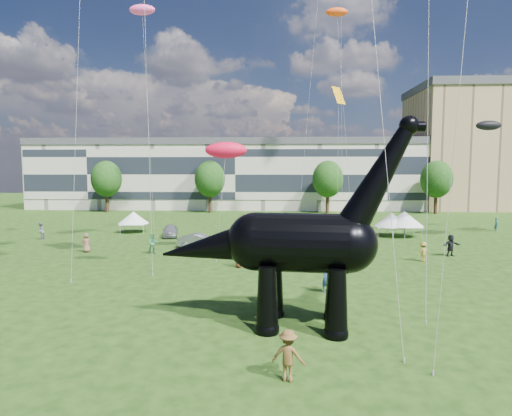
{
  "coord_description": "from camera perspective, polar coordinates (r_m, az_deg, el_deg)",
  "views": [
    {
      "loc": [
        -0.65,
        -19.58,
        7.55
      ],
      "look_at": [
        -1.97,
        8.0,
        5.0
      ],
      "focal_mm": 30.0,
      "sensor_mm": 36.0,
      "label": 1
    }
  ],
  "objects": [
    {
      "name": "ground",
      "position": [
        20.99,
        4.5,
        -15.81
      ],
      "size": [
        220.0,
        220.0,
        0.0
      ],
      "primitive_type": "plane",
      "color": "#16330C",
      "rests_on": "ground"
    },
    {
      "name": "car_dark",
      "position": [
        44.96,
        7.58,
        -3.57
      ],
      "size": [
        2.99,
        4.97,
        1.35
      ],
      "primitive_type": "imported",
      "rotation": [
        0.0,
        0.0,
        -0.25
      ],
      "color": "#595960",
      "rests_on": "ground"
    },
    {
      "name": "gazebo_near",
      "position": [
        49.97,
        17.64,
        -1.54
      ],
      "size": [
        4.62,
        4.62,
        2.62
      ],
      "rotation": [
        0.0,
        0.0,
        -0.27
      ],
      "color": "silver",
      "rests_on": "ground"
    },
    {
      "name": "car_silver",
      "position": [
        48.5,
        -11.36,
        -2.98
      ],
      "size": [
        2.33,
        4.2,
        1.35
      ],
      "primitive_type": "imported",
      "rotation": [
        0.0,
        0.0,
        0.19
      ],
      "color": "#B6B5BA",
      "rests_on": "ground"
    },
    {
      "name": "car_grey",
      "position": [
        41.15,
        -7.5,
        -4.39
      ],
      "size": [
        4.28,
        2.05,
        1.35
      ],
      "primitive_type": "imported",
      "rotation": [
        0.0,
        0.0,
        1.42
      ],
      "color": "slate",
      "rests_on": "ground"
    },
    {
      "name": "gazebo_left",
      "position": [
        52.64,
        -16.02,
        -1.26
      ],
      "size": [
        4.05,
        4.05,
        2.49
      ],
      "rotation": [
        0.0,
        0.0,
        0.15
      ],
      "color": "white",
      "rests_on": "ground"
    },
    {
      "name": "visitors",
      "position": [
        35.63,
        1.6,
        -5.48
      ],
      "size": [
        52.24,
        39.67,
        1.89
      ],
      "color": "#983826",
      "rests_on": "ground"
    },
    {
      "name": "tree_mid_right",
      "position": [
        73.11,
        9.55,
        4.21
      ],
      "size": [
        5.2,
        5.2,
        9.44
      ],
      "color": "#382314",
      "rests_on": "ground"
    },
    {
      "name": "kites",
      "position": [
        37.29,
        -4.43,
        23.33
      ],
      "size": [
        61.54,
        45.05,
        29.41
      ],
      "color": "#E8420F",
      "rests_on": "ground"
    },
    {
      "name": "tree_far_left",
      "position": [
        78.3,
        -19.33,
        4.05
      ],
      "size": [
        5.2,
        5.2,
        9.44
      ],
      "color": "#382314",
      "rests_on": "ground"
    },
    {
      "name": "car_white",
      "position": [
        42.62,
        5.01,
        -3.99
      ],
      "size": [
        5.52,
        3.57,
        1.42
      ],
      "primitive_type": "imported",
      "rotation": [
        0.0,
        0.0,
        1.31
      ],
      "color": "white",
      "rests_on": "ground"
    },
    {
      "name": "gazebo_far",
      "position": [
        50.11,
        19.16,
        -1.38
      ],
      "size": [
        4.24,
        4.24,
        2.85
      ],
      "rotation": [
        0.0,
        0.0,
        -0.04
      ],
      "color": "silver",
      "rests_on": "ground"
    },
    {
      "name": "tree_mid_left",
      "position": [
        73.47,
        -6.17,
        4.26
      ],
      "size": [
        5.2,
        5.2,
        9.44
      ],
      "color": "#382314",
      "rests_on": "ground"
    },
    {
      "name": "tree_far_right",
      "position": [
        77.33,
        22.95,
        3.92
      ],
      "size": [
        5.2,
        5.2,
        9.44
      ],
      "color": "#382314",
      "rests_on": "ground"
    },
    {
      "name": "dinosaur_sculpture",
      "position": [
        20.46,
        4.77,
        -5.07
      ],
      "size": [
        12.62,
        3.83,
        10.28
      ],
      "rotation": [
        0.0,
        0.0,
        -0.12
      ],
      "color": "black",
      "rests_on": "ground"
    },
    {
      "name": "apartment_block",
      "position": [
        93.91,
        28.6,
        6.74
      ],
      "size": [
        28.0,
        18.0,
        22.0
      ],
      "primitive_type": "cube",
      "color": "tan",
      "rests_on": "ground"
    },
    {
      "name": "terrace_row",
      "position": [
        81.93,
        -2.42,
        4.18
      ],
      "size": [
        78.0,
        11.0,
        12.0
      ],
      "primitive_type": "cube",
      "color": "beige",
      "rests_on": "ground"
    }
  ]
}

